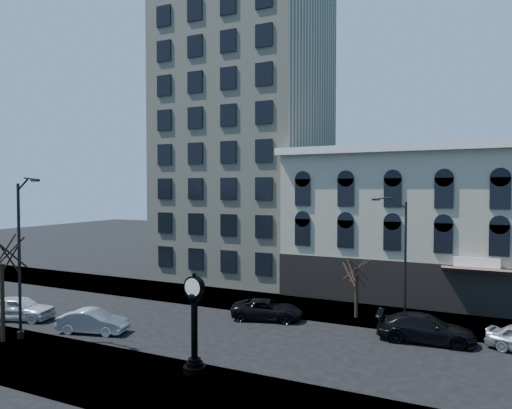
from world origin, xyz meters
The scene contains 14 objects.
ground centered at (0.00, 0.00, 0.00)m, with size 160.00×160.00×0.00m, color black.
sidewalk_far centered at (0.00, 8.00, 0.06)m, with size 160.00×6.00×0.12m, color gray.
sidewalk_near centered at (0.00, -8.00, 0.06)m, with size 160.00×6.00×0.12m, color gray.
cream_tower centered at (-6.11, 18.88, 19.32)m, with size 15.90×15.40×42.50m.
victorian_row centered at (12.00, 15.89, 6.00)m, with size 22.60×11.19×12.50m.
street_clock centered at (3.41, -6.08, 2.34)m, with size 1.11×1.11×4.91m.
street_lamp_near centered at (-8.05, -6.42, 7.55)m, with size 2.53×0.71×9.84m.
street_lamp_far centered at (11.15, 5.95, 6.61)m, with size 2.22×0.58×8.60m.
bare_tree_near centered at (-9.24, -7.09, 5.71)m, with size 4.31×4.31×7.40m.
bare_tree_far centered at (8.44, 6.73, 3.72)m, with size 2.79×2.79×4.78m.
car_near_a centered at (-12.74, -3.39, 0.82)m, with size 1.93×4.81×1.64m, color silver.
car_near_b centered at (-5.94, -3.33, 0.72)m, with size 1.52×4.37×1.44m, color #A5A8AD.
car_far_a centered at (2.83, 4.05, 0.69)m, with size 2.29×4.96×1.38m, color black.
car_far_b centered at (13.22, 3.80, 0.81)m, with size 2.27×5.59×1.62m, color black.
Camera 1 is at (15.52, -24.75, 9.11)m, focal length 32.00 mm.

